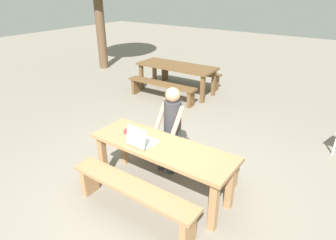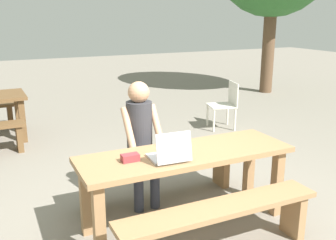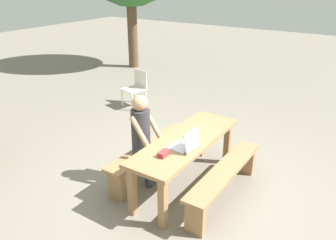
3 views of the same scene
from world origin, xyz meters
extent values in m
plane|color=gray|center=(0.00, 0.00, 0.00)|extent=(30.00, 30.00, 0.00)
cube|color=#9E754C|center=(0.00, 0.00, 0.71)|extent=(2.01, 0.66, 0.05)
cube|color=#9E754C|center=(-0.91, -0.23, 0.34)|extent=(0.09, 0.09, 0.69)
cube|color=#9E754C|center=(0.91, -0.23, 0.34)|extent=(0.09, 0.09, 0.69)
cube|color=#9E754C|center=(-0.91, 0.23, 0.34)|extent=(0.09, 0.09, 0.69)
cube|color=#9E754C|center=(0.91, 0.23, 0.34)|extent=(0.09, 0.09, 0.69)
cube|color=#9E754C|center=(0.00, -0.60, 0.45)|extent=(1.78, 0.30, 0.05)
cube|color=#9E754C|center=(0.79, -0.60, 0.21)|extent=(0.08, 0.24, 0.43)
cube|color=#9E754C|center=(0.00, 0.60, 0.45)|extent=(1.78, 0.30, 0.05)
cube|color=#9E754C|center=(-0.79, 0.60, 0.21)|extent=(0.08, 0.24, 0.43)
cube|color=#9E754C|center=(0.79, 0.60, 0.21)|extent=(0.08, 0.24, 0.43)
cube|color=silver|center=(-0.23, -0.07, 0.75)|extent=(0.33, 0.27, 0.02)
cube|color=silver|center=(-0.24, -0.22, 0.88)|extent=(0.32, 0.08, 0.26)
cube|color=#0F1933|center=(-0.24, -0.22, 0.89)|extent=(0.29, 0.06, 0.23)
cube|color=#993338|center=(-0.55, 0.00, 0.77)|extent=(0.15, 0.09, 0.06)
cylinder|color=#333847|center=(-0.32, 0.42, 0.24)|extent=(0.10, 0.10, 0.47)
cylinder|color=#333847|center=(-0.14, 0.42, 0.24)|extent=(0.10, 0.10, 0.47)
cube|color=#333847|center=(-0.23, 0.51, 0.51)|extent=(0.28, 0.28, 0.12)
cylinder|color=#333338|center=(-0.23, 0.60, 0.83)|extent=(0.26, 0.26, 0.56)
cylinder|color=tan|center=(-0.38, 0.50, 0.87)|extent=(0.07, 0.32, 0.41)
cylinder|color=tan|center=(-0.08, 0.50, 0.87)|extent=(0.07, 0.32, 0.41)
sphere|color=tan|center=(-0.23, 0.60, 1.21)|extent=(0.22, 0.22, 0.22)
cube|color=silver|center=(2.07, 2.59, 0.41)|extent=(0.54, 0.54, 0.02)
cube|color=silver|center=(2.27, 2.54, 0.62)|extent=(0.13, 0.43, 0.40)
cylinder|color=silver|center=(1.93, 2.82, 0.20)|extent=(0.04, 0.04, 0.40)
cylinder|color=silver|center=(1.84, 2.45, 0.20)|extent=(0.04, 0.04, 0.40)
cylinder|color=silver|center=(2.30, 2.73, 0.20)|extent=(0.04, 0.04, 0.40)
cylinder|color=silver|center=(2.21, 2.36, 0.20)|extent=(0.04, 0.04, 0.40)
cube|color=brown|center=(-1.16, 3.26, 0.34)|extent=(0.09, 0.09, 0.69)
cube|color=brown|center=(-1.17, 3.88, 0.34)|extent=(0.09, 0.09, 0.69)
cube|color=brown|center=(-1.25, 2.87, 0.20)|extent=(0.09, 0.24, 0.40)
cube|color=brown|center=(-1.29, 4.26, 0.20)|extent=(0.09, 0.24, 0.40)
cylinder|color=brown|center=(4.89, 4.86, 1.22)|extent=(0.31, 0.31, 2.43)
camera|label=1|loc=(1.93, -2.60, 2.64)|focal=30.60mm
camera|label=2|loc=(-1.59, -2.97, 1.97)|focal=41.46mm
camera|label=3|loc=(-3.56, -2.05, 2.80)|focal=36.12mm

